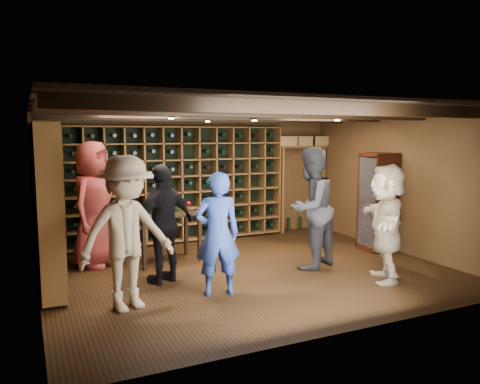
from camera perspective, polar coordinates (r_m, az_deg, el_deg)
name	(u,v)px	position (r m, az deg, el deg)	size (l,w,h in m)	color
ground	(248,271)	(7.39, 1.01, -9.56)	(6.00, 6.00, 0.00)	black
room_shell	(247,114)	(7.13, 0.88, 9.53)	(6.00, 6.00, 6.00)	#52371C
wine_rack_back	(171,184)	(9.12, -8.36, 0.92)	(4.65, 0.30, 2.20)	brown
wine_rack_left	(46,202)	(7.26, -22.56, -1.09)	(0.30, 2.65, 2.20)	brown
crate_shelf	(301,159)	(10.30, 7.51, 3.96)	(1.20, 0.32, 2.07)	brown
display_cabinet	(378,204)	(8.85, 16.46, -1.40)	(0.55, 0.50, 1.75)	black
man_blue_shirt	(217,234)	(6.13, -2.76, -5.14)	(0.60, 0.39, 1.63)	navy
man_grey_suit	(311,208)	(7.45, 8.60, -1.95)	(0.93, 0.72, 1.91)	black
guest_red_floral	(93,204)	(7.78, -17.48, -1.46)	(0.98, 0.64, 2.01)	maroon
guest_woman_black	(164,224)	(6.72, -9.25, -3.86)	(1.00, 0.41, 1.70)	black
guest_khaki	(127,233)	(5.77, -13.65, -4.92)	(1.21, 0.69, 1.87)	#807058
guest_beige	(387,223)	(7.05, 17.44, -3.60)	(1.57, 0.50, 1.70)	gray
tasting_table	(166,218)	(7.79, -9.04, -3.21)	(1.18, 0.76, 1.11)	black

